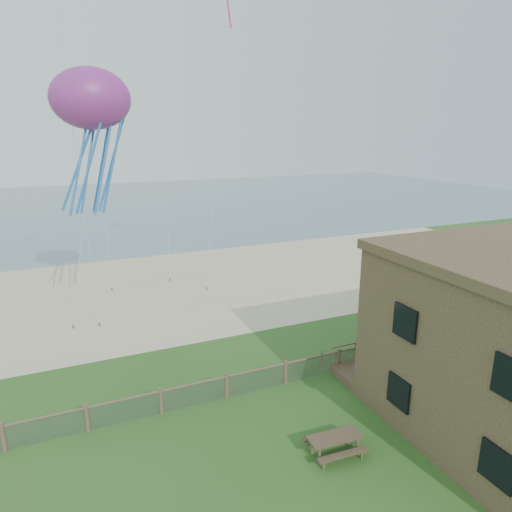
# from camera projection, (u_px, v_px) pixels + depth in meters

# --- Properties ---
(ground) EXTENTS (160.00, 160.00, 0.00)m
(ground) POSITION_uv_depth(u_px,v_px,m) (287.00, 489.00, 15.57)
(ground) COLOR #23541C
(ground) RESTS_ON ground
(sand_beach) EXTENTS (72.00, 20.00, 0.02)m
(sand_beach) POSITION_uv_depth(u_px,v_px,m) (155.00, 290.00, 35.01)
(sand_beach) COLOR tan
(sand_beach) RESTS_ON ground
(ocean) EXTENTS (160.00, 68.00, 0.02)m
(ocean) POSITION_uv_depth(u_px,v_px,m) (100.00, 206.00, 73.88)
(ocean) COLOR slate
(ocean) RESTS_ON ground
(chainlink_fence) EXTENTS (36.20, 0.20, 1.25)m
(chainlink_fence) POSITION_uv_depth(u_px,v_px,m) (227.00, 387.00, 20.73)
(chainlink_fence) COLOR brown
(chainlink_fence) RESTS_ON ground
(motel_deck) EXTENTS (15.00, 2.00, 0.50)m
(motel_deck) POSITION_uv_depth(u_px,v_px,m) (456.00, 350.00, 24.94)
(motel_deck) COLOR brown
(motel_deck) RESTS_ON ground
(picnic_table) EXTENTS (2.13, 1.66, 0.87)m
(picnic_table) POSITION_uv_depth(u_px,v_px,m) (335.00, 444.00, 17.18)
(picnic_table) COLOR brown
(picnic_table) RESTS_ON ground
(octopus_kite) EXTENTS (4.47, 3.85, 7.74)m
(octopus_kite) POSITION_uv_depth(u_px,v_px,m) (94.00, 140.00, 23.33)
(octopus_kite) COLOR #FF2928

